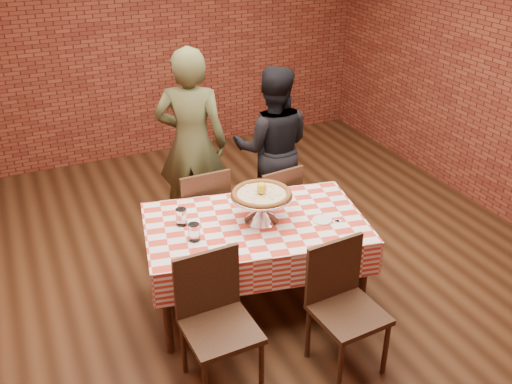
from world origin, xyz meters
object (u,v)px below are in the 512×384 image
pizza_stand (262,208)px  chair_far_left (199,212)px  diner_olive (192,144)px  chair_far_right (271,207)px  table (255,263)px  condiment_caddy (248,196)px  chair_near_left (221,328)px  water_glass_right (181,217)px  pizza (262,195)px  water_glass_left (194,232)px  diner_black (272,148)px  chair_near_right (349,313)px

pizza_stand → chair_far_left: bearing=105.9°
diner_olive → chair_far_right: bearing=156.8°
table → chair_far_right: (0.45, 0.66, 0.07)m
condiment_caddy → chair_near_left: 1.22m
table → water_glass_right: water_glass_right is taller
table → chair_far_left: 0.84m
pizza → table: bearing=-170.7°
water_glass_left → diner_olive: bearing=71.6°
chair_far_right → diner_black: diner_black is taller
water_glass_left → diner_black: 1.68m
chair_far_right → chair_far_left: bearing=-21.3°
pizza → pizza_stand: bearing=90.0°
diner_black → diner_olive: bearing=12.5°
water_glass_right → diner_black: diner_black is taller
pizza_stand → pizza: size_ratio=1.06×
water_glass_left → chair_near_left: size_ratio=0.14×
water_glass_right → chair_near_left: bearing=-92.7°
chair_far_left → diner_black: diner_black is taller
chair_far_right → diner_olive: bearing=-57.7°
table → water_glass_right: bearing=159.5°
table → chair_near_left: bearing=-129.1°
chair_far_left → diner_black: bearing=-161.0°
water_glass_left → diner_olive: (0.44, 1.33, 0.09)m
pizza → diner_olive: diner_olive is taller
diner_black → chair_near_left: bearing=79.6°
table → water_glass_left: bearing=-174.2°
condiment_caddy → chair_far_left: chair_far_left is taller
table → chair_far_left: chair_far_left is taller
condiment_caddy → pizza: bearing=-70.7°
chair_near_right → chair_far_right: size_ratio=1.04×
pizza_stand → water_glass_right: size_ratio=3.60×
pizza → diner_olive: 1.28m
table → diner_black: 1.39m
chair_near_right → chair_near_left: bearing=162.2°
pizza_stand → water_glass_right: (-0.58, 0.18, -0.04)m
water_glass_right → condiment_caddy: 0.60m
pizza_stand → diner_black: diner_black is taller
condiment_caddy → diner_olive: 1.01m
chair_far_right → condiment_caddy: bearing=36.9°
pizza → condiment_caddy: 0.32m
table → chair_far_right: bearing=55.4°
water_glass_right → diner_olive: diner_olive is taller
chair_near_left → chair_near_right: (0.85, -0.21, -0.01)m
table → water_glass_left: 0.68m
table → chair_far_left: (-0.17, 0.82, 0.09)m
pizza → chair_near_left: pizza is taller
chair_near_left → diner_black: 2.23m
diner_black → chair_far_right: bearing=87.0°
water_glass_right → table: bearing=-20.5°
chair_near_right → diner_olive: diner_olive is taller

